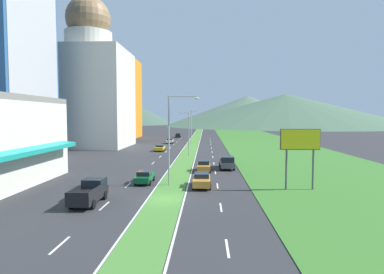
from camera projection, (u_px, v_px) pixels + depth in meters
The scene contains 46 objects.
ground_plane at pixel (166, 200), 31.01m from camera, with size 600.00×600.00×0.00m, color #2D2D30.
grass_median at pixel (192, 144), 90.83m from camera, with size 3.20×240.00×0.06m, color #477F33.
grass_verge_right at pixel (267, 145), 89.93m from camera, with size 24.00×240.00×0.06m, color #387028.
lane_dash_left_1 at pixel (60, 245), 20.04m from camera, with size 0.16×2.80×0.01m, color silver.
lane_dash_left_2 at pixel (104, 206), 28.80m from camera, with size 0.16×2.80×0.01m, color silver.
lane_dash_left_3 at pixel (128, 185), 37.55m from camera, with size 0.16×2.80×0.01m, color silver.
lane_dash_left_4 at pixel (143, 172), 46.31m from camera, with size 0.16×2.80×0.01m, color silver.
lane_dash_left_5 at pixel (153, 163), 55.06m from camera, with size 0.16×2.80×0.01m, color silver.
lane_dash_left_6 at pixel (160, 157), 63.81m from camera, with size 0.16×2.80×0.01m, color silver.
lane_dash_left_7 at pixel (166, 152), 72.57m from camera, with size 0.16×2.80×0.01m, color silver.
lane_dash_left_8 at pixel (170, 148), 81.32m from camera, with size 0.16×2.80×0.01m, color silver.
lane_dash_left_9 at pixel (174, 145), 90.08m from camera, with size 0.16×2.80×0.01m, color silver.
lane_dash_left_10 at pixel (177, 142), 98.83m from camera, with size 0.16×2.80×0.01m, color silver.
lane_dash_left_11 at pixel (179, 140), 107.58m from camera, with size 0.16×2.80×0.01m, color silver.
lane_dash_left_12 at pixel (181, 138), 116.34m from camera, with size 0.16×2.80×0.01m, color silver.
lane_dash_right_1 at pixel (227, 248), 19.60m from camera, with size 0.16×2.80×0.01m, color silver.
lane_dash_right_2 at pixel (221, 207), 28.35m from camera, with size 0.16×2.80×0.01m, color silver.
lane_dash_right_3 at pixel (217, 186), 37.11m from camera, with size 0.16×2.80×0.01m, color silver.
lane_dash_right_4 at pixel (215, 172), 45.86m from camera, with size 0.16×2.80×0.01m, color silver.
lane_dash_right_5 at pixel (214, 163), 54.61m from camera, with size 0.16×2.80×0.01m, color silver.
lane_dash_right_6 at pixel (213, 157), 63.37m from camera, with size 0.16×2.80×0.01m, color silver.
lane_dash_right_7 at pixel (212, 152), 72.12m from camera, with size 0.16×2.80×0.01m, color silver.
lane_dash_right_8 at pixel (211, 148), 80.88m from camera, with size 0.16×2.80×0.01m, color silver.
lane_dash_right_9 at pixel (211, 145), 89.63m from camera, with size 0.16×2.80×0.01m, color silver.
lane_dash_right_10 at pixel (211, 142), 98.38m from camera, with size 0.16×2.80×0.01m, color silver.
lane_dash_right_11 at pixel (210, 140), 107.14m from camera, with size 0.16×2.80×0.01m, color silver.
lane_dash_right_12 at pixel (210, 138), 115.89m from camera, with size 0.16×2.80×0.01m, color silver.
edge_line_median_left at pixel (186, 145), 90.90m from camera, with size 0.16×240.00×0.01m, color silver.
edge_line_median_right at pixel (199, 145), 90.75m from camera, with size 0.16×240.00×0.01m, color silver.
domed_building at pixel (90, 86), 83.82m from camera, with size 19.33×19.33×37.93m.
midrise_colored at pixel (117, 99), 120.63m from camera, with size 15.51×15.51×28.20m, color orange.
hill_far_left at pixel (107, 108), 317.14m from camera, with size 133.86×133.86×32.14m, color #3D5647.
hill_far_center at pixel (247, 111), 289.45m from camera, with size 141.86×141.86×25.53m, color #516B56.
hill_far_right at pixel (286, 110), 260.17m from camera, with size 189.01×189.01×25.41m, color #47664C.
street_lamp_near at pixel (172, 134), 36.97m from camera, with size 3.52×0.46×10.22m.
street_lamp_mid at pixel (187, 131), 65.00m from camera, with size 2.80×0.28×8.66m.
street_lamp_far at pixel (192, 125), 92.99m from camera, with size 2.62×0.41×9.42m.
billboard_roadside at pixel (300, 144), 34.75m from camera, with size 4.22×0.28×6.53m.
car_0 at pixel (160, 148), 74.03m from camera, with size 2.03×4.61×1.39m.
car_1 at pixel (202, 180), 36.43m from camera, with size 2.02×4.51×1.55m.
car_2 at pixel (170, 141), 94.79m from camera, with size 1.90×4.08×1.34m.
car_3 at pixel (178, 135), 120.81m from camera, with size 1.92×4.03×1.57m.
car_4 at pixel (145, 177), 38.65m from camera, with size 1.89×4.45×1.46m.
car_5 at pixel (204, 166), 46.87m from camera, with size 2.00×4.32×1.53m.
pickup_truck_0 at pixel (227, 162), 48.94m from camera, with size 2.18×5.40×2.00m.
pickup_truck_1 at pixel (90, 192), 29.75m from camera, with size 2.18×5.40×2.00m.
Camera 1 is at (3.83, -30.43, 7.88)m, focal length 30.73 mm.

